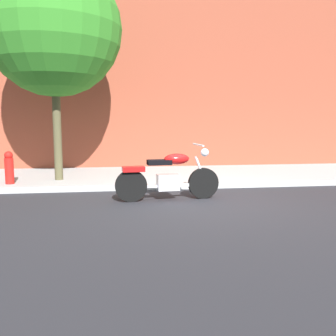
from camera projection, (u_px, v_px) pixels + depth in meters
name	position (u px, v px, depth m)	size (l,w,h in m)	color
ground_plane	(197.00, 202.00, 7.34)	(60.00, 60.00, 0.00)	#28282D
sidewalk	(175.00, 176.00, 10.31)	(22.69, 3.33, 0.14)	#ADADAD
building_facade	(166.00, 45.00, 11.69)	(22.69, 0.50, 7.97)	brown
motorcycle	(168.00, 177.00, 7.46)	(2.14, 0.70, 1.14)	black
street_tree	(53.00, 28.00, 8.76)	(3.25, 3.25, 5.43)	brown
fire_hydrant	(9.00, 170.00, 8.58)	(0.20, 0.20, 0.91)	red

